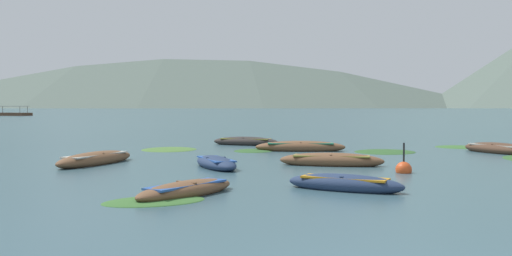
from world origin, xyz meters
TOP-DOWN VIEW (x-y plane):
  - ground_plane at (0.00, 1500.00)m, footprint 6000.00×6000.00m
  - mountain_1 at (-230.58, 1788.80)m, footprint 1962.05×1962.05m
  - mountain_2 at (544.20, 1698.73)m, footprint 1489.22×1489.22m
  - rowboat_0 at (-3.87, 13.44)m, footprint 2.28×3.35m
  - rowboat_1 at (8.27, 20.22)m, footprint 2.87×3.96m
  - rowboat_3 at (-8.45, 14.35)m, footprint 2.19×4.35m
  - rowboat_4 at (-3.71, 24.74)m, footprint 3.99×2.19m
  - rowboat_5 at (0.07, 8.54)m, footprint 3.13×2.01m
  - rowboat_6 at (-0.78, 20.84)m, footprint 4.35×1.23m
  - rowboat_7 at (-3.78, 7.45)m, footprint 2.42×3.13m
  - rowboat_8 at (0.19, 14.36)m, footprint 3.85×1.52m
  - ferry_0 at (-68.56, 123.11)m, footprint 10.76×6.11m
  - mooring_buoy at (2.33, 12.28)m, footprint 0.52×0.52m
  - weed_patch_0 at (-3.01, 20.68)m, footprint 2.28×2.66m
  - weed_patch_1 at (-4.35, 6.60)m, footprint 2.69×2.25m
  - weed_patch_2 at (7.62, 23.66)m, footprint 3.40×3.34m
  - weed_patch_3 at (3.16, 20.44)m, footprint 3.92×4.07m
  - weed_patch_4 at (-7.24, 21.25)m, footprint 2.83×3.35m

SIDE VIEW (x-z plane):
  - ground_plane at x=0.00m, z-range 0.00..0.00m
  - weed_patch_0 at x=-3.01m, z-range -0.07..0.07m
  - weed_patch_1 at x=-4.35m, z-range -0.07..0.07m
  - weed_patch_2 at x=7.62m, z-range -0.07..0.07m
  - weed_patch_3 at x=3.16m, z-range -0.07..0.07m
  - weed_patch_4 at x=-7.24m, z-range -0.07..0.07m
  - mooring_buoy at x=2.33m, z-range -0.45..0.67m
  - rowboat_7 at x=-3.78m, z-range -0.08..0.36m
  - rowboat_0 at x=-3.87m, z-range -0.09..0.41m
  - rowboat_5 at x=0.07m, z-range -0.09..0.42m
  - rowboat_4 at x=-3.71m, z-range -0.11..0.47m
  - rowboat_8 at x=0.19m, z-range -0.11..0.47m
  - rowboat_3 at x=-8.45m, z-range -0.11..0.47m
  - rowboat_1 at x=8.27m, z-range -0.11..0.48m
  - rowboat_6 at x=-0.78m, z-range -0.11..0.49m
  - ferry_0 at x=-68.56m, z-range -0.82..1.71m
  - mountain_1 at x=-230.58m, z-range 0.00..494.19m
  - mountain_2 at x=544.20m, z-range 0.00..553.86m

